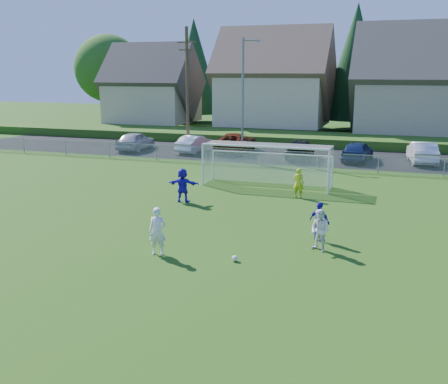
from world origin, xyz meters
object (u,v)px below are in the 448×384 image
Objects in this scene: player_white_a at (157,231)px; car_a at (135,141)px; goalkeeper at (298,183)px; player_blue_a at (319,221)px; car_e at (357,151)px; car_c at (235,143)px; player_blue_b at (183,185)px; soccer_goal at (268,158)px; soccer_ball at (235,258)px; car_b at (195,144)px; player_white_b at (320,231)px; car_f at (422,152)px; car_d at (300,149)px.

player_white_a reaches higher than car_a.
player_white_a reaches higher than goalkeeper.
car_e is (-0.08, 19.60, -0.03)m from player_blue_a.
player_blue_b is at bearing 94.27° from car_c.
player_blue_b is 6.09m from soccer_goal.
soccer_ball is at bearing 91.47° from goalkeeper.
player_blue_b is 0.31× the size of car_c.
player_blue_a is 0.21× the size of soccer_goal.
soccer_ball is 0.05× the size of car_e.
player_blue_a reaches higher than car_b.
player_blue_a is 0.35× the size of car_e.
car_a is 18.30m from car_e.
player_white_a is 1.11× the size of player_white_b.
player_blue_a is 8.63m from player_blue_b.
soccer_goal is (14.00, -10.17, 0.85)m from car_a.
car_c is (-4.64, 24.47, -0.09)m from player_white_a.
car_c reaches higher than player_blue_a.
car_b is at bearing 5.77° from car_e.
goalkeeper is at bearing 88.03° from soccer_ball.
car_a reaches higher than soccer_ball.
player_white_b is at bearing 37.45° from soccer_ball.
soccer_goal is (-8.83, -11.03, 0.85)m from car_f.
player_blue_a is at bearing 129.33° from car_b.
soccer_goal reaches higher than car_e.
car_e is 11.26m from soccer_goal.
player_white_b is 21.23m from car_d.
soccer_ball is 25.52m from car_b.
player_blue_b is 0.39× the size of car_e.
car_f reaches higher than car_a.
player_white_b is at bearing 11.30° from player_white_a.
soccer_goal is at bearing -42.44° from goalkeeper.
player_blue_b is 0.37× the size of car_f.
player_white_a is 0.40× the size of car_e.
player_blue_a is 23.84m from car_b.
car_c is at bearing -170.54° from car_a.
player_white_a is 0.24× the size of soccer_goal.
player_blue_a is 19.60m from car_e.
player_white_b is at bearing 140.66° from player_blue_b.
goalkeeper is 0.33× the size of car_f.
car_e is (13.10, -0.26, 0.06)m from car_b.
car_d is (8.83, -0.37, 0.02)m from car_b.
goalkeeper reaches higher than car_a.
goalkeeper is (5.46, 2.80, -0.09)m from player_blue_b.
player_blue_b is (-2.21, 7.62, -0.01)m from player_white_a.
car_a is at bearing 108.79° from player_white_a.
player_white_b reaches higher than car_d.
soccer_goal is (-4.30, -10.38, 0.87)m from car_e.
goalkeeper is 0.32× the size of car_d.
player_blue_b is 0.39× the size of car_a.
player_white_a reaches higher than player_blue_b.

